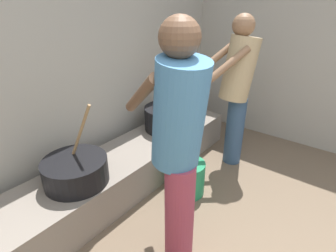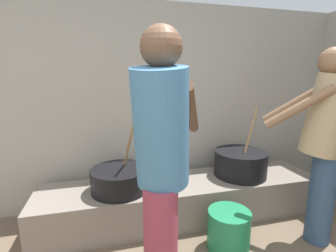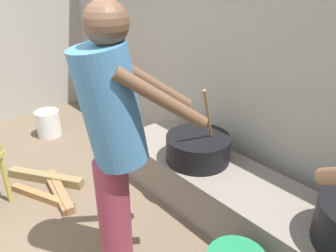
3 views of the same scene
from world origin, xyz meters
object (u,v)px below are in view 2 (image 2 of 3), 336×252
(cooking_pot_main, at_px, (240,163))
(bucket_green_plastic, at_px, (229,230))
(cook_in_blue_shirt, at_px, (162,158))
(cooking_pot_secondary, at_px, (120,179))
(cook_in_tan_shirt, at_px, (325,136))

(cooking_pot_main, distance_m, bucket_green_plastic, 0.78)
(cooking_pot_main, bearing_deg, cook_in_blue_shirt, -139.49)
(cooking_pot_main, bearing_deg, bucket_green_plastic, -126.82)
(cook_in_blue_shirt, distance_m, bucket_green_plastic, 1.08)
(cooking_pot_secondary, height_order, cook_in_tan_shirt, cook_in_tan_shirt)
(cook_in_tan_shirt, bearing_deg, cook_in_blue_shirt, -169.38)
(cook_in_blue_shirt, xyz_separation_m, bucket_green_plastic, (0.64, 0.35, -0.79))
(cooking_pot_main, relative_size, cook_in_tan_shirt, 0.44)
(cook_in_tan_shirt, distance_m, cook_in_blue_shirt, 1.44)
(cooking_pot_main, relative_size, bucket_green_plastic, 2.07)
(cook_in_tan_shirt, height_order, bucket_green_plastic, cook_in_tan_shirt)
(cook_in_blue_shirt, bearing_deg, cook_in_tan_shirt, 10.62)
(bucket_green_plastic, bearing_deg, cook_in_tan_shirt, -6.08)
(cooking_pot_main, height_order, cook_in_blue_shirt, cook_in_blue_shirt)
(cook_in_blue_shirt, relative_size, bucket_green_plastic, 4.81)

